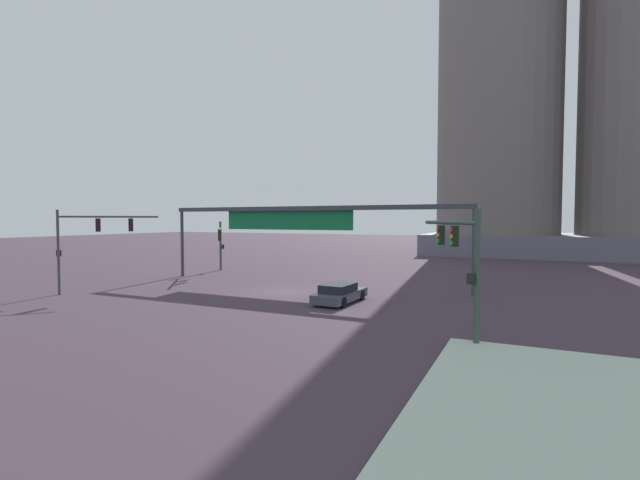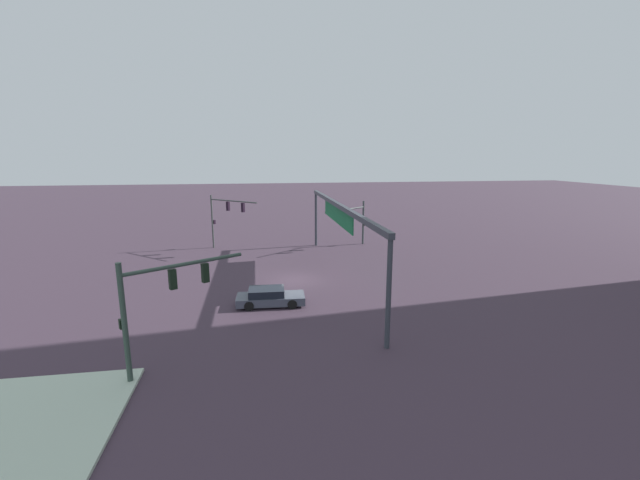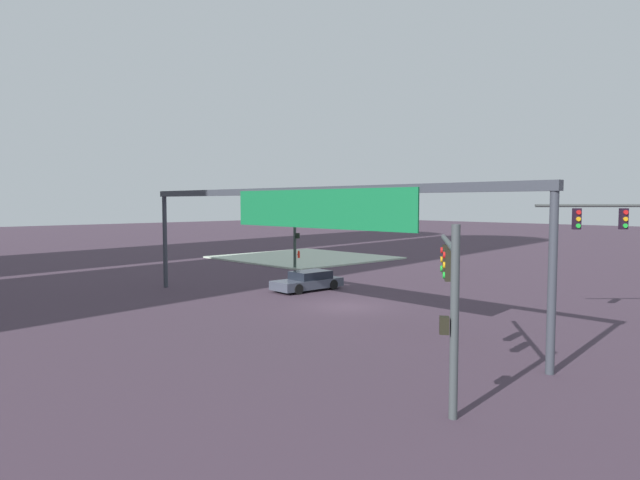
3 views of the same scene
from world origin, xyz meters
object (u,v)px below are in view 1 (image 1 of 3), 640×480
object	(u,v)px
traffic_signal_near_corner	(220,239)
sedan_car_approaching	(340,293)
traffic_signal_cross_street	(90,235)
traffic_signal_opposite_side	(461,252)

from	to	relation	value
traffic_signal_near_corner	sedan_car_approaching	world-z (taller)	traffic_signal_near_corner
traffic_signal_cross_street	traffic_signal_opposite_side	bearing A→B (deg)	-51.13
traffic_signal_near_corner	traffic_signal_opposite_side	xyz separation A→B (m)	(24.97, -15.29, 0.46)
traffic_signal_opposite_side	traffic_signal_cross_street	xyz separation A→B (m)	(-25.48, 1.26, 0.34)
traffic_signal_opposite_side	traffic_signal_cross_street	bearing A→B (deg)	55.30
traffic_signal_near_corner	sedan_car_approaching	bearing A→B (deg)	22.87
traffic_signal_opposite_side	traffic_signal_cross_street	distance (m)	25.52
traffic_signal_near_corner	traffic_signal_cross_street	size ratio (longest dim) A/B	0.93
traffic_signal_cross_street	sedan_car_approaching	bearing A→B (deg)	-35.29
traffic_signal_opposite_side	sedan_car_approaching	distance (m)	10.13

